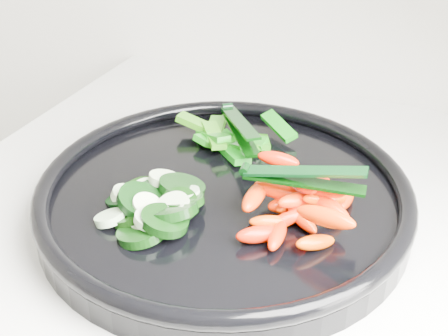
% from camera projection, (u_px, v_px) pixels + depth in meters
% --- Properties ---
extents(veggie_tray, '(0.44, 0.44, 0.04)m').
position_uv_depth(veggie_tray, '(224.00, 197.00, 0.62)').
color(veggie_tray, black).
rests_on(veggie_tray, counter).
extents(cucumber_pile, '(0.11, 0.13, 0.04)m').
position_uv_depth(cucumber_pile, '(153.00, 203.00, 0.59)').
color(cucumber_pile, black).
rests_on(cucumber_pile, veggie_tray).
extents(carrot_pile, '(0.12, 0.13, 0.05)m').
position_uv_depth(carrot_pile, '(298.00, 204.00, 0.57)').
color(carrot_pile, '#FF2000').
rests_on(carrot_pile, veggie_tray).
extents(pepper_pile, '(0.14, 0.11, 0.04)m').
position_uv_depth(pepper_pile, '(230.00, 138.00, 0.70)').
color(pepper_pile, '#0A700B').
rests_on(pepper_pile, veggie_tray).
extents(tong_carrot, '(0.11, 0.03, 0.02)m').
position_uv_depth(tong_carrot, '(300.00, 176.00, 0.56)').
color(tong_carrot, black).
rests_on(tong_carrot, carrot_pile).
extents(tong_pepper, '(0.08, 0.10, 0.02)m').
position_uv_depth(tong_pepper, '(239.00, 126.00, 0.69)').
color(tong_pepper, black).
rests_on(tong_pepper, pepper_pile).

